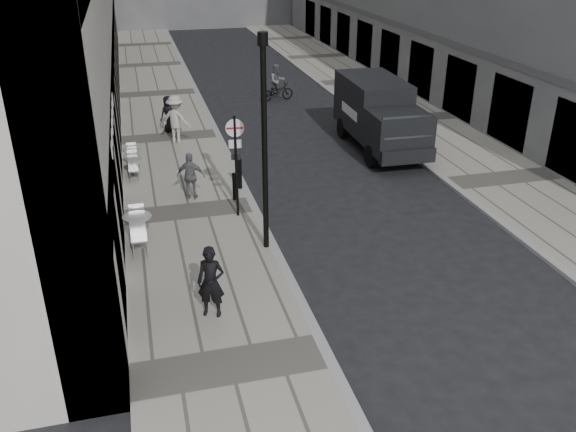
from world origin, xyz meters
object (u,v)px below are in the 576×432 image
(walking_man, at_px, (211,282))
(cyclist, at_px, (277,86))
(lamppost, at_px, (264,135))
(panel_van, at_px, (379,112))
(sign_post, at_px, (236,153))

(walking_man, xyz_separation_m, cyclist, (5.96, 18.47, -0.25))
(lamppost, distance_m, cyclist, 16.32)
(panel_van, bearing_deg, cyclist, 106.16)
(sign_post, bearing_deg, lamppost, -72.86)
(panel_van, bearing_deg, walking_man, -126.85)
(walking_man, bearing_deg, panel_van, 72.51)
(sign_post, bearing_deg, panel_van, 44.54)
(cyclist, bearing_deg, walking_man, -117.77)
(lamppost, xyz_separation_m, panel_van, (6.21, 7.30, -1.82))
(walking_man, bearing_deg, sign_post, 94.54)
(lamppost, bearing_deg, sign_post, 100.38)
(walking_man, relative_size, panel_van, 0.30)
(walking_man, xyz_separation_m, lamppost, (1.90, 2.89, 2.35))
(cyclist, bearing_deg, panel_van, -85.37)
(walking_man, height_order, sign_post, sign_post)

